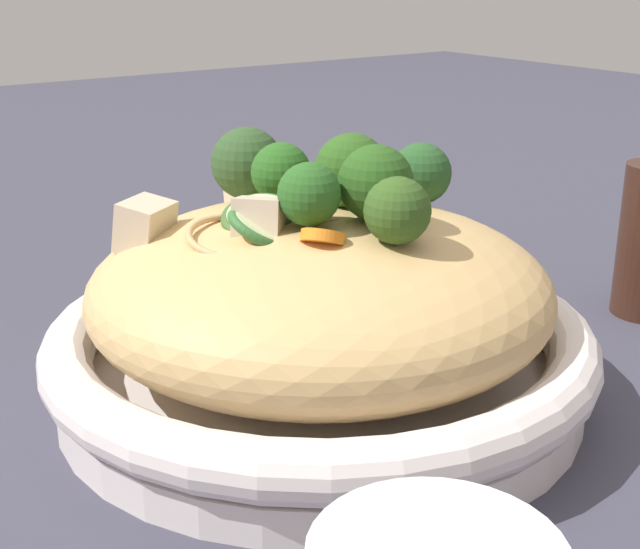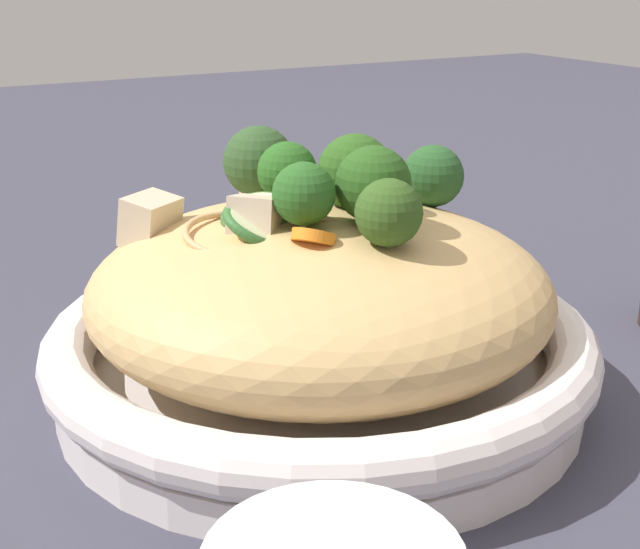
# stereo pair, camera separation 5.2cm
# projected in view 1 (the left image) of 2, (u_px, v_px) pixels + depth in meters

# --- Properties ---
(ground_plane) EXTENTS (3.00, 3.00, 0.00)m
(ground_plane) POSITION_uv_depth(u_px,v_px,m) (320.00, 393.00, 0.54)
(ground_plane) COLOR #3A3948
(serving_bowl) EXTENTS (0.33, 0.33, 0.05)m
(serving_bowl) POSITION_uv_depth(u_px,v_px,m) (320.00, 354.00, 0.54)
(serving_bowl) COLOR white
(serving_bowl) RESTS_ON ground_plane
(noodle_heap) EXTENTS (0.27, 0.27, 0.10)m
(noodle_heap) POSITION_uv_depth(u_px,v_px,m) (320.00, 289.00, 0.52)
(noodle_heap) COLOR tan
(noodle_heap) RESTS_ON serving_bowl
(broccoli_florets) EXTENTS (0.16, 0.19, 0.07)m
(broccoli_florets) POSITION_uv_depth(u_px,v_px,m) (336.00, 179.00, 0.52)
(broccoli_florets) COLOR #8DB66F
(broccoli_florets) RESTS_ON serving_bowl
(carrot_coins) EXTENTS (0.08, 0.16, 0.03)m
(carrot_coins) POSITION_uv_depth(u_px,v_px,m) (298.00, 208.00, 0.53)
(carrot_coins) COLOR orange
(carrot_coins) RESTS_ON serving_bowl
(zucchini_slices) EXTENTS (0.17, 0.13, 0.04)m
(zucchini_slices) POSITION_uv_depth(u_px,v_px,m) (292.00, 209.00, 0.53)
(zucchini_slices) COLOR beige
(zucchini_slices) RESTS_ON serving_bowl
(chicken_chunks) EXTENTS (0.21, 0.13, 0.04)m
(chicken_chunks) POSITION_uv_depth(u_px,v_px,m) (266.00, 202.00, 0.56)
(chicken_chunks) COLOR beige
(chicken_chunks) RESTS_ON serving_bowl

